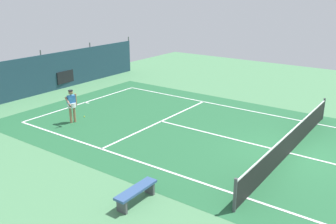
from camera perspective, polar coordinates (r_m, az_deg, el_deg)
name	(u,v)px	position (r m, az deg, el deg)	size (l,w,h in m)	color
ground_plane	(289,153)	(15.58, 18.30, -6.08)	(36.00, 36.00, 0.00)	#4C8456
court_surface	(289,153)	(15.58, 18.30, -6.07)	(11.02, 26.60, 0.01)	#236038
tennis_net	(291,141)	(15.38, 18.49, -4.35)	(10.12, 0.10, 1.10)	black
back_fence	(39,81)	(24.84, -19.29, 4.50)	(16.30, 0.98, 2.70)	#1E3D4C
tennis_player	(72,104)	(18.41, -14.71, 1.24)	(0.81, 0.68, 1.64)	#9E7051
tennis_ball_near_player	(84,117)	(19.32, -12.85, -0.70)	(0.07, 0.07, 0.07)	#CCDB33
parked_car	(47,71)	(27.03, -18.26, 6.06)	(2.18, 4.28, 1.68)	black
courtside_bench	(136,192)	(11.50, -4.95, -12.22)	(1.60, 0.40, 0.49)	#335184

